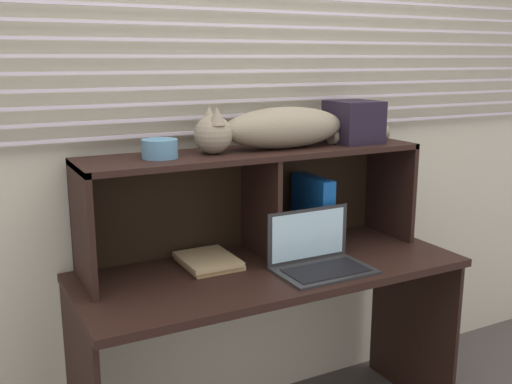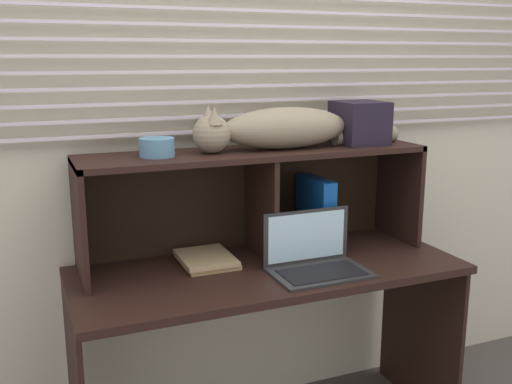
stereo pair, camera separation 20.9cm
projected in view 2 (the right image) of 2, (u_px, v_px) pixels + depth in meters
The scene contains 9 objects.
back_panel_with_blinds at pixel (237, 122), 2.42m from camera, with size 4.40×0.08×2.50m.
desk at pixel (269, 302), 2.26m from camera, with size 1.47×0.60×0.74m.
hutch_shelf_unit at pixel (253, 181), 2.31m from camera, with size 1.35×0.32×0.43m.
cat at pixel (279, 129), 2.27m from camera, with size 0.87×0.19×0.17m.
laptop at pixel (315, 259), 2.18m from camera, with size 0.35×0.23×0.22m.
binder_upright at pixel (315, 214), 2.41m from camera, with size 0.06×0.24×0.30m, color #114C9A.
book_stack at pixel (206, 259), 2.26m from camera, with size 0.20×0.25×0.03m.
small_basket at pixel (157, 147), 2.10m from camera, with size 0.13×0.13×0.07m, color teal.
storage_box at pixel (359, 123), 2.40m from camera, with size 0.19×0.20×0.17m, color black.
Camera 2 is at (-0.85, -1.72, 1.52)m, focal length 41.32 mm.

